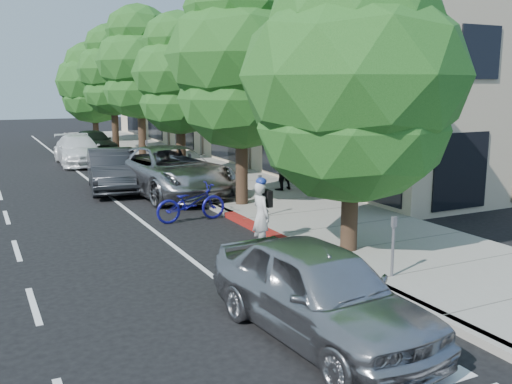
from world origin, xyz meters
TOP-DOWN VIEW (x-y plane):
  - ground at (0.00, 0.00)m, footprint 120.00×120.00m
  - sidewalk at (2.30, 8.00)m, footprint 4.60×56.00m
  - curb at (0.00, 8.00)m, footprint 0.30×56.00m
  - curb_red_segment at (0.00, 1.00)m, footprint 0.32×4.00m
  - storefront_building at (9.60, 18.00)m, footprint 10.00×36.00m
  - street_tree_0 at (0.90, -2.00)m, footprint 5.24×5.24m
  - street_tree_1 at (0.90, 4.00)m, footprint 4.85×4.85m
  - street_tree_2 at (0.90, 10.00)m, footprint 3.91×3.91m
  - street_tree_3 at (0.90, 16.00)m, footprint 4.34×4.34m
  - street_tree_4 at (0.90, 22.00)m, footprint 4.19×4.19m
  - street_tree_5 at (0.90, 28.00)m, footprint 5.12×5.12m
  - cyclist at (-0.70, -0.53)m, footprint 0.43×0.63m
  - bicycle at (-1.26, 2.98)m, footprint 2.17×0.78m
  - silver_suv at (-0.50, 7.26)m, footprint 3.82×6.81m
  - dark_sedan at (-2.20, 9.19)m, footprint 2.34×5.02m
  - white_pickup at (-2.11, 17.27)m, footprint 2.15×5.08m
  - dark_suv_far at (-0.50, 21.50)m, footprint 2.28×4.45m
  - near_car_a at (-2.20, -5.50)m, footprint 2.20×4.73m
  - pedestrian at (3.27, 5.63)m, footprint 0.94×0.79m

SIDE VIEW (x-z plane):
  - ground at x=0.00m, z-range 0.00..0.00m
  - sidewalk at x=2.30m, z-range 0.00..0.15m
  - curb at x=0.00m, z-range 0.00..0.15m
  - curb_red_segment at x=0.00m, z-range 0.00..0.15m
  - bicycle at x=-1.26m, z-range 0.00..1.13m
  - dark_suv_far at x=-0.50m, z-range 0.00..1.45m
  - white_pickup at x=-2.11m, z-range 0.00..1.46m
  - near_car_a at x=-2.20m, z-range 0.00..1.57m
  - dark_sedan at x=-2.20m, z-range 0.00..1.59m
  - cyclist at x=-0.70m, z-range 0.00..1.68m
  - silver_suv at x=-0.50m, z-range 0.00..1.80m
  - pedestrian at x=3.27m, z-range 0.15..1.88m
  - storefront_building at x=9.60m, z-range 0.00..7.00m
  - street_tree_0 at x=0.90m, z-range 0.61..7.63m
  - street_tree_5 at x=0.90m, z-range 0.64..7.68m
  - street_tree_2 at x=0.90m, z-range 0.91..7.93m
  - street_tree_4 at x=0.90m, z-range 1.00..8.64m
  - street_tree_1 at x=0.90m, z-range 0.91..8.75m
  - street_tree_3 at x=0.90m, z-range 1.06..9.06m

